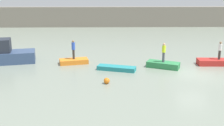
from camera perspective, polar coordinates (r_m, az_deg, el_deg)
The scene contains 11 objects.
ground_plane at distance 24.64m, azimuth 16.06°, elevation -2.12°, with size 120.00×120.00×0.00m, color gray.
embankment_wall at distance 50.22m, azimuth 7.30°, elevation 9.24°, with size 80.00×1.20×3.45m, color gray.
motorboat at distance 28.61m, azimuth -20.65°, elevation 1.60°, with size 5.47×3.17×2.32m.
rowboat_orange at distance 26.91m, azimuth -7.70°, elevation 0.35°, with size 2.63×1.18×0.44m, color orange.
rowboat_teal at distance 24.60m, azimuth 0.90°, elevation -1.06°, with size 3.34×0.94×0.37m, color teal.
rowboat_green at distance 25.77m, azimuth 10.27°, elevation -0.35°, with size 2.85×1.14×0.53m, color #2D7F47.
rowboat_red at distance 28.04m, azimuth 20.72°, elevation 0.18°, with size 3.84×1.24×0.53m, color red.
person_blue_shirt at distance 26.62m, azimuth -7.80°, elevation 2.89°, with size 0.32×0.32×1.80m.
person_hiviz_shirt at distance 25.46m, azimuth 10.40°, elevation 2.31°, with size 0.32×0.32×1.73m.
person_white_shirt at distance 27.77m, azimuth 20.95°, elevation 2.56°, with size 0.32×0.32×1.67m.
mooring_buoy at distance 21.33m, azimuth -1.08°, elevation -3.60°, with size 0.46×0.46×0.46m, color orange.
Camera 1 is at (-7.24, -22.40, 7.29)m, focal length 45.30 mm.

